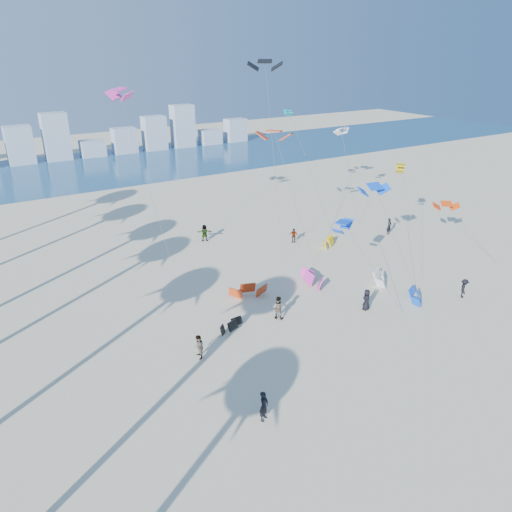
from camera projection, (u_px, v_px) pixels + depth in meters
ground at (373, 457)px, 24.46m from camera, size 220.00×220.00×0.00m
ocean at (63, 172)px, 80.70m from camera, size 220.00×220.00×0.00m
kitesurfer_near at (264, 406)px, 26.56m from camera, size 0.80×0.73×1.84m
kitesurfer_mid at (278, 307)px, 36.66m from camera, size 1.11×1.13×1.83m
kitesurfers_far at (301, 264)px, 44.11m from camera, size 28.73×23.90×1.83m
grounded_kites at (318, 281)px, 41.83m from camera, size 19.41×15.46×1.05m
flying_kites at (296, 136)px, 44.08m from camera, size 29.94×24.06×18.49m
distant_skyline at (42, 144)px, 86.72m from camera, size 85.00×3.00×8.40m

